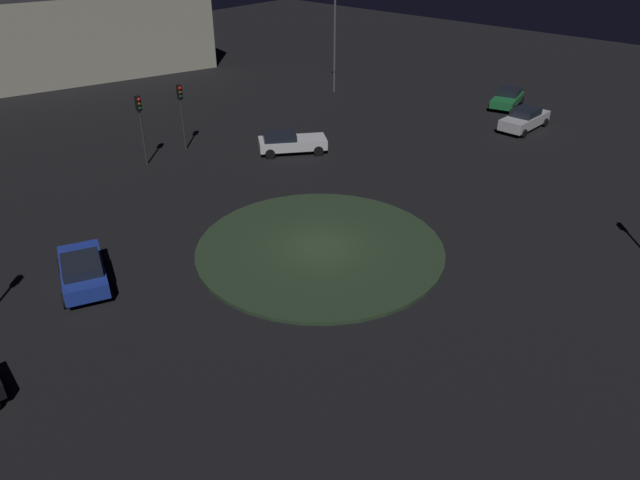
{
  "coord_description": "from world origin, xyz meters",
  "views": [
    {
      "loc": [
        -16.28,
        18.57,
        14.62
      ],
      "look_at": [
        0.0,
        0.0,
        0.53
      ],
      "focal_mm": 33.55,
      "sensor_mm": 36.0,
      "label": 1
    }
  ],
  "objects_px": {
    "car_white": "(290,142)",
    "streetlamp_southeast": "(335,29)",
    "car_green": "(507,98)",
    "car_silver": "(525,119)",
    "traffic_light_east": "(140,117)",
    "car_blue": "(83,270)",
    "traffic_light_east_near": "(181,104)",
    "store_building": "(45,29)"
  },
  "relations": [
    {
      "from": "car_silver",
      "to": "traffic_light_east",
      "type": "relative_size",
      "value": 1.06
    },
    {
      "from": "car_blue",
      "to": "streetlamp_southeast",
      "type": "distance_m",
      "value": 32.66
    },
    {
      "from": "car_blue",
      "to": "traffic_light_east_near",
      "type": "bearing_deg",
      "value": -28.29
    },
    {
      "from": "store_building",
      "to": "car_green",
      "type": "bearing_deg",
      "value": 131.5
    },
    {
      "from": "traffic_light_east",
      "to": "car_silver",
      "type": "bearing_deg",
      "value": 58.62
    },
    {
      "from": "streetlamp_southeast",
      "to": "store_building",
      "type": "height_order",
      "value": "streetlamp_southeast"
    },
    {
      "from": "car_silver",
      "to": "streetlamp_southeast",
      "type": "distance_m",
      "value": 17.45
    },
    {
      "from": "traffic_light_east",
      "to": "traffic_light_east_near",
      "type": "relative_size",
      "value": 1.01
    },
    {
      "from": "traffic_light_east",
      "to": "streetlamp_southeast",
      "type": "bearing_deg",
      "value": 97.84
    },
    {
      "from": "car_silver",
      "to": "store_building",
      "type": "height_order",
      "value": "store_building"
    },
    {
      "from": "car_green",
      "to": "store_building",
      "type": "relative_size",
      "value": 0.14
    },
    {
      "from": "streetlamp_southeast",
      "to": "car_silver",
      "type": "bearing_deg",
      "value": -174.81
    },
    {
      "from": "traffic_light_east",
      "to": "streetlamp_southeast",
      "type": "xyz_separation_m",
      "value": [
        1.76,
        -20.51,
        2.12
      ]
    },
    {
      "from": "traffic_light_east",
      "to": "traffic_light_east_near",
      "type": "xyz_separation_m",
      "value": [
        0.24,
        -3.24,
        -0.02
      ]
    },
    {
      "from": "car_blue",
      "to": "car_silver",
      "type": "relative_size",
      "value": 0.96
    },
    {
      "from": "car_silver",
      "to": "traffic_light_east",
      "type": "distance_m",
      "value": 26.79
    },
    {
      "from": "traffic_light_east_near",
      "to": "traffic_light_east",
      "type": "bearing_deg",
      "value": -71.15
    },
    {
      "from": "streetlamp_southeast",
      "to": "store_building",
      "type": "xyz_separation_m",
      "value": [
        25.13,
        12.71,
        -1.22
      ]
    },
    {
      "from": "car_blue",
      "to": "traffic_light_east_near",
      "type": "xyz_separation_m",
      "value": [
        9.81,
        -13.04,
        2.35
      ]
    },
    {
      "from": "streetlamp_southeast",
      "to": "store_building",
      "type": "bearing_deg",
      "value": 26.84
    },
    {
      "from": "car_green",
      "to": "car_white",
      "type": "relative_size",
      "value": 0.94
    },
    {
      "from": "traffic_light_east_near",
      "to": "streetlamp_southeast",
      "type": "xyz_separation_m",
      "value": [
        1.52,
        -17.27,
        2.15
      ]
    },
    {
      "from": "car_white",
      "to": "car_silver",
      "type": "height_order",
      "value": "car_silver"
    },
    {
      "from": "car_blue",
      "to": "store_building",
      "type": "distance_m",
      "value": 40.61
    },
    {
      "from": "car_white",
      "to": "streetlamp_southeast",
      "type": "distance_m",
      "value": 15.56
    },
    {
      "from": "store_building",
      "to": "car_white",
      "type": "bearing_deg",
      "value": 105.33
    },
    {
      "from": "car_silver",
      "to": "traffic_light_east",
      "type": "height_order",
      "value": "traffic_light_east"
    },
    {
      "from": "car_silver",
      "to": "traffic_light_east_near",
      "type": "bearing_deg",
      "value": -36.74
    },
    {
      "from": "car_green",
      "to": "car_white",
      "type": "bearing_deg",
      "value": -30.47
    },
    {
      "from": "traffic_light_east",
      "to": "streetlamp_southeast",
      "type": "distance_m",
      "value": 20.7
    },
    {
      "from": "car_white",
      "to": "streetlamp_southeast",
      "type": "height_order",
      "value": "streetlamp_southeast"
    },
    {
      "from": "traffic_light_east_near",
      "to": "streetlamp_southeast",
      "type": "distance_m",
      "value": 17.47
    },
    {
      "from": "car_green",
      "to": "car_white",
      "type": "height_order",
      "value": "car_green"
    },
    {
      "from": "traffic_light_east_near",
      "to": "streetlamp_southeast",
      "type": "bearing_deg",
      "value": 109.57
    },
    {
      "from": "streetlamp_southeast",
      "to": "store_building",
      "type": "relative_size",
      "value": 0.27
    },
    {
      "from": "car_white",
      "to": "store_building",
      "type": "xyz_separation_m",
      "value": [
        32.3,
        -0.34,
        3.29
      ]
    },
    {
      "from": "car_blue",
      "to": "car_silver",
      "type": "distance_m",
      "value": 32.3
    },
    {
      "from": "car_silver",
      "to": "streetlamp_southeast",
      "type": "relative_size",
      "value": 0.56
    },
    {
      "from": "car_white",
      "to": "store_building",
      "type": "relative_size",
      "value": 0.15
    },
    {
      "from": "traffic_light_east",
      "to": "traffic_light_east_near",
      "type": "distance_m",
      "value": 3.25
    },
    {
      "from": "car_green",
      "to": "car_silver",
      "type": "xyz_separation_m",
      "value": [
        -3.38,
        4.2,
        0.04
      ]
    },
    {
      "from": "car_white",
      "to": "car_silver",
      "type": "distance_m",
      "value": 17.48
    }
  ]
}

